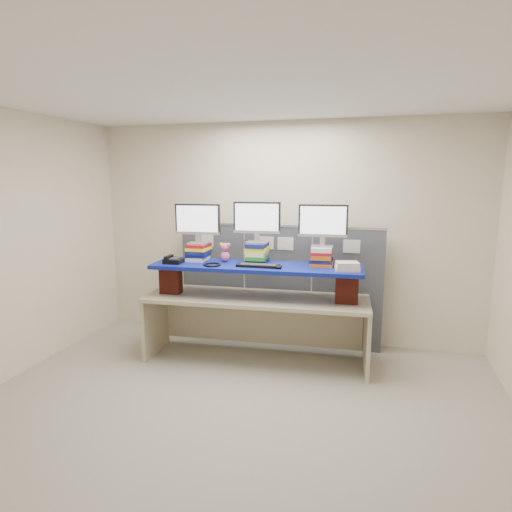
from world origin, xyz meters
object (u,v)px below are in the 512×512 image
(monitor_right, at_px, (323,223))
(keyboard, at_px, (258,265))
(desk, at_px, (256,310))
(desk_phone, at_px, (173,260))
(blue_board, at_px, (256,267))
(monitor_center, at_px, (257,220))
(monitor_left, at_px, (198,221))

(monitor_right, distance_m, keyboard, 0.85)
(desk, bearing_deg, desk_phone, -174.32)
(desk, distance_m, blue_board, 0.50)
(keyboard, bearing_deg, monitor_center, 106.22)
(desk, distance_m, monitor_right, 1.24)
(monitor_left, xyz_separation_m, monitor_right, (1.44, 0.10, 0.01))
(monitor_center, distance_m, desk_phone, 1.06)
(blue_board, distance_m, desk_phone, 0.96)
(monitor_right, distance_m, desk_phone, 1.74)
(desk_phone, bearing_deg, desk, 5.77)
(blue_board, relative_size, keyboard, 4.98)
(blue_board, bearing_deg, desk_phone, -174.32)
(keyboard, relative_size, desk_phone, 2.22)
(blue_board, relative_size, monitor_right, 4.36)
(monitor_right, xyz_separation_m, desk_phone, (-1.65, -0.33, -0.44))
(desk, distance_m, desk_phone, 1.10)
(monitor_right, bearing_deg, desk, -170.69)
(monitor_left, distance_m, desk_phone, 0.53)
(desk, height_order, monitor_center, monitor_center)
(blue_board, height_order, keyboard, keyboard)
(desk, bearing_deg, keyboard, -66.72)
(monitor_center, bearing_deg, monitor_left, 180.00)
(desk_phone, bearing_deg, blue_board, 5.77)
(blue_board, distance_m, keyboard, 0.11)
(blue_board, height_order, monitor_right, monitor_right)
(monitor_center, xyz_separation_m, desk_phone, (-0.92, -0.28, -0.46))
(monitor_right, bearing_deg, desk_phone, -172.74)
(desk, distance_m, keyboard, 0.55)
(desk, xyz_separation_m, monitor_left, (-0.72, 0.07, 0.99))
(desk, height_order, monitor_right, monitor_right)
(monitor_right, bearing_deg, blue_board, -170.69)
(desk, xyz_separation_m, keyboard, (0.05, -0.10, 0.54))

